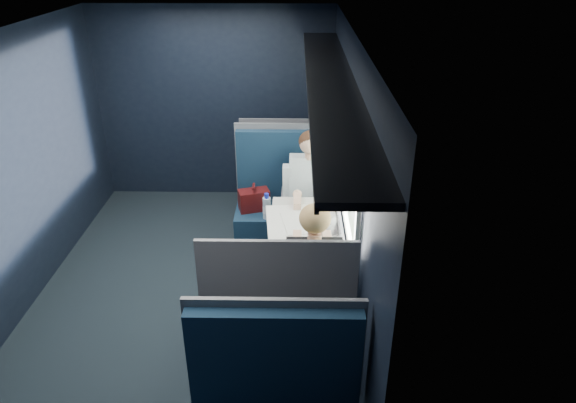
{
  "coord_description": "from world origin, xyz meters",
  "views": [
    {
      "loc": [
        0.97,
        -3.85,
        2.93
      ],
      "look_at": [
        0.9,
        0.0,
        0.95
      ],
      "focal_mm": 32.0,
      "sensor_mm": 36.0,
      "label": 1
    }
  ],
  "objects_px": {
    "seat_row_front": "(286,173)",
    "laptop": "(330,221)",
    "man": "(309,190)",
    "cup": "(335,202)",
    "bottle_small": "(326,195)",
    "woman": "(313,272)",
    "table": "(303,231)",
    "seat_bay_far": "(279,319)",
    "seat_bay_near": "(284,208)"
  },
  "relations": [
    {
      "from": "seat_bay_far",
      "to": "man",
      "type": "relative_size",
      "value": 0.95
    },
    {
      "from": "seat_bay_far",
      "to": "bottle_small",
      "type": "height_order",
      "value": "seat_bay_far"
    },
    {
      "from": "seat_bay_near",
      "to": "laptop",
      "type": "height_order",
      "value": "seat_bay_near"
    },
    {
      "from": "seat_bay_far",
      "to": "man",
      "type": "xyz_separation_m",
      "value": [
        0.25,
        1.57,
        0.3
      ]
    },
    {
      "from": "table",
      "to": "seat_bay_near",
      "type": "relative_size",
      "value": 0.79
    },
    {
      "from": "seat_bay_far",
      "to": "laptop",
      "type": "bearing_deg",
      "value": 63.33
    },
    {
      "from": "woman",
      "to": "bottle_small",
      "type": "bearing_deg",
      "value": 82.43
    },
    {
      "from": "laptop",
      "to": "seat_bay_far",
      "type": "bearing_deg",
      "value": -116.67
    },
    {
      "from": "bottle_small",
      "to": "seat_bay_near",
      "type": "bearing_deg",
      "value": 126.55
    },
    {
      "from": "man",
      "to": "bottle_small",
      "type": "bearing_deg",
      "value": -69.28
    },
    {
      "from": "seat_row_front",
      "to": "laptop",
      "type": "bearing_deg",
      "value": -77.62
    },
    {
      "from": "seat_bay_far",
      "to": "seat_row_front",
      "type": "bearing_deg",
      "value": 90.0
    },
    {
      "from": "table",
      "to": "man",
      "type": "distance_m",
      "value": 0.7
    },
    {
      "from": "cup",
      "to": "bottle_small",
      "type": "bearing_deg",
      "value": 166.14
    },
    {
      "from": "seat_bay_near",
      "to": "cup",
      "type": "height_order",
      "value": "seat_bay_near"
    },
    {
      "from": "woman",
      "to": "table",
      "type": "bearing_deg",
      "value": 95.45
    },
    {
      "from": "man",
      "to": "cup",
      "type": "height_order",
      "value": "man"
    },
    {
      "from": "woman",
      "to": "cup",
      "type": "bearing_deg",
      "value": 77.42
    },
    {
      "from": "table",
      "to": "woman",
      "type": "distance_m",
      "value": 0.71
    },
    {
      "from": "table",
      "to": "seat_row_front",
      "type": "xyz_separation_m",
      "value": [
        -0.18,
        1.8,
        -0.25
      ]
    },
    {
      "from": "table",
      "to": "seat_bay_far",
      "type": "height_order",
      "value": "seat_bay_far"
    },
    {
      "from": "table",
      "to": "man",
      "type": "bearing_deg",
      "value": 84.48
    },
    {
      "from": "table",
      "to": "man",
      "type": "height_order",
      "value": "man"
    },
    {
      "from": "laptop",
      "to": "cup",
      "type": "height_order",
      "value": "laptop"
    },
    {
      "from": "woman",
      "to": "laptop",
      "type": "relative_size",
      "value": 4.33
    },
    {
      "from": "woman",
      "to": "laptop",
      "type": "bearing_deg",
      "value": 76.22
    },
    {
      "from": "seat_bay_far",
      "to": "laptop",
      "type": "height_order",
      "value": "seat_bay_far"
    },
    {
      "from": "woman",
      "to": "cup",
      "type": "relative_size",
      "value": 13.42
    },
    {
      "from": "man",
      "to": "seat_row_front",
      "type": "bearing_deg",
      "value": 102.83
    },
    {
      "from": "seat_bay_near",
      "to": "seat_bay_far",
      "type": "xyz_separation_m",
      "value": [
        0.01,
        -1.75,
        -0.01
      ]
    },
    {
      "from": "table",
      "to": "seat_row_front",
      "type": "distance_m",
      "value": 1.82
    },
    {
      "from": "seat_bay_far",
      "to": "bottle_small",
      "type": "relative_size",
      "value": 5.34
    },
    {
      "from": "table",
      "to": "bottle_small",
      "type": "xyz_separation_m",
      "value": [
        0.21,
        0.33,
        0.18
      ]
    },
    {
      "from": "seat_bay_far",
      "to": "cup",
      "type": "relative_size",
      "value": 12.79
    },
    {
      "from": "laptop",
      "to": "table",
      "type": "bearing_deg",
      "value": 164.53
    },
    {
      "from": "seat_row_front",
      "to": "woman",
      "type": "xyz_separation_m",
      "value": [
        0.25,
        -2.5,
        0.32
      ]
    },
    {
      "from": "bottle_small",
      "to": "woman",
      "type": "bearing_deg",
      "value": -97.57
    },
    {
      "from": "man",
      "to": "cup",
      "type": "xyz_separation_m",
      "value": [
        0.23,
        -0.39,
        0.07
      ]
    },
    {
      "from": "seat_bay_near",
      "to": "man",
      "type": "xyz_separation_m",
      "value": [
        0.26,
        -0.17,
        0.3
      ]
    },
    {
      "from": "man",
      "to": "table",
      "type": "bearing_deg",
      "value": -95.52
    },
    {
      "from": "seat_bay_near",
      "to": "laptop",
      "type": "bearing_deg",
      "value": -65.85
    },
    {
      "from": "seat_bay_far",
      "to": "bottle_small",
      "type": "xyz_separation_m",
      "value": [
        0.39,
        1.21,
        0.43
      ]
    },
    {
      "from": "seat_bay_far",
      "to": "laptop",
      "type": "distance_m",
      "value": 0.99
    },
    {
      "from": "laptop",
      "to": "seat_row_front",
      "type": "bearing_deg",
      "value": 102.38
    },
    {
      "from": "seat_row_front",
      "to": "woman",
      "type": "relative_size",
      "value": 0.88
    },
    {
      "from": "seat_bay_near",
      "to": "seat_row_front",
      "type": "relative_size",
      "value": 1.09
    },
    {
      "from": "seat_bay_near",
      "to": "bottle_small",
      "type": "height_order",
      "value": "seat_bay_near"
    },
    {
      "from": "man",
      "to": "woman",
      "type": "height_order",
      "value": "same"
    },
    {
      "from": "seat_bay_far",
      "to": "woman",
      "type": "distance_m",
      "value": 0.43
    },
    {
      "from": "man",
      "to": "laptop",
      "type": "bearing_deg",
      "value": -78.26
    }
  ]
}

